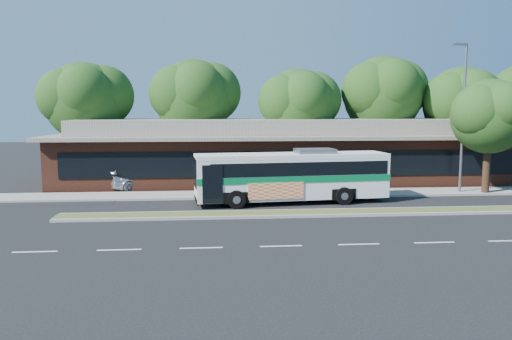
% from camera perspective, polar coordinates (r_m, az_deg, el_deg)
% --- Properties ---
extents(ground, '(120.00, 120.00, 0.00)m').
position_cam_1_polar(ground, '(24.38, 8.31, -5.31)').
color(ground, black).
rests_on(ground, ground).
extents(median_strip, '(26.00, 1.10, 0.15)m').
position_cam_1_polar(median_strip, '(24.93, 8.00, -4.85)').
color(median_strip, '#455524').
rests_on(median_strip, ground).
extents(sidewalk, '(44.00, 2.60, 0.12)m').
position_cam_1_polar(sidewalk, '(30.52, 5.58, -2.69)').
color(sidewalk, gray).
rests_on(sidewalk, ground).
extents(parking_lot, '(14.00, 12.00, 0.01)m').
position_cam_1_polar(parking_lot, '(35.83, -25.25, -1.99)').
color(parking_lot, black).
rests_on(parking_lot, ground).
extents(plaza_building, '(33.20, 11.20, 4.45)m').
position_cam_1_polar(plaza_building, '(36.72, 3.76, 2.19)').
color(plaza_building, '#5D2C1D').
rests_on(plaza_building, ground).
extents(lamp_post, '(0.93, 0.18, 9.07)m').
position_cam_1_polar(lamp_post, '(32.85, 22.55, 5.98)').
color(lamp_post, slate).
rests_on(lamp_post, ground).
extents(tree_bg_a, '(6.47, 5.80, 8.63)m').
position_cam_1_polar(tree_bg_a, '(39.40, -18.37, 7.62)').
color(tree_bg_a, black).
rests_on(tree_bg_a, ground).
extents(tree_bg_b, '(6.69, 6.00, 9.00)m').
position_cam_1_polar(tree_bg_b, '(39.36, -6.50, 8.33)').
color(tree_bg_b, black).
rests_on(tree_bg_b, ground).
extents(tree_bg_c, '(6.24, 5.60, 8.26)m').
position_cam_1_polar(tree_bg_c, '(38.95, 5.38, 7.55)').
color(tree_bg_c, black).
rests_on(tree_bg_c, ground).
extents(tree_bg_d, '(6.91, 6.20, 9.37)m').
position_cam_1_polar(tree_bg_d, '(41.76, 14.80, 8.44)').
color(tree_bg_d, black).
rests_on(tree_bg_d, ground).
extents(tree_bg_e, '(6.47, 5.80, 8.50)m').
position_cam_1_polar(tree_bg_e, '(43.20, 22.77, 7.18)').
color(tree_bg_e, black).
rests_on(tree_bg_e, ground).
extents(transit_bus, '(10.80, 3.39, 2.98)m').
position_cam_1_polar(transit_bus, '(27.56, 4.19, -0.34)').
color(transit_bus, white).
rests_on(transit_bus, ground).
extents(sedan, '(5.23, 3.67, 1.41)m').
position_cam_1_polar(sedan, '(33.09, -12.34, -0.95)').
color(sedan, silver).
rests_on(sedan, ground).
extents(sidewalk_tree, '(4.98, 4.46, 6.97)m').
position_cam_1_polar(sidewalk_tree, '(33.39, 25.51, 5.73)').
color(sidewalk_tree, black).
rests_on(sidewalk_tree, ground).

